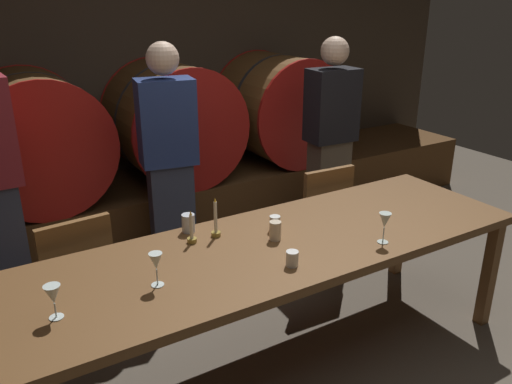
{
  "coord_description": "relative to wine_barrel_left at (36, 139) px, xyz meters",
  "views": [
    {
      "loc": [
        -1.61,
        -1.94,
        2.01
      ],
      "look_at": [
        -0.16,
        0.44,
        0.94
      ],
      "focal_mm": 36.26,
      "sensor_mm": 36.0,
      "label": 1
    }
  ],
  "objects": [
    {
      "name": "barrel_shelf",
      "position": [
        1.09,
        0.0,
        -0.75
      ],
      "size": [
        6.21,
        0.9,
        0.52
      ],
      "primitive_type": "cube",
      "color": "brown",
      "rests_on": "ground"
    },
    {
      "name": "wine_barrel_center",
      "position": [
        1.08,
        0.0,
        0.0
      ],
      "size": [
        0.99,
        0.88,
        0.99
      ],
      "color": "brown",
      "rests_on": "barrel_shelf"
    },
    {
      "name": "cup_far_left",
      "position": [
        0.51,
        -1.56,
        -0.19
      ],
      "size": [
        0.07,
        0.07,
        0.1
      ],
      "primitive_type": "cylinder",
      "color": "silver",
      "rests_on": "dining_table"
    },
    {
      "name": "wine_glass_center",
      "position": [
        0.15,
        -2.01,
        -0.12
      ],
      "size": [
        0.06,
        0.06,
        0.16
      ],
      "color": "silver",
      "rests_on": "dining_table"
    },
    {
      "name": "chair_left",
      "position": [
        -0.07,
        -1.24,
        -0.52
      ],
      "size": [
        0.43,
        0.43,
        0.88
      ],
      "rotation": [
        0.0,
        0.0,
        3.23
      ],
      "color": "brown",
      "rests_on": "ground"
    },
    {
      "name": "cup_center_left",
      "position": [
        0.78,
        -2.18,
        -0.2
      ],
      "size": [
        0.06,
        0.06,
        0.08
      ],
      "primitive_type": "cylinder",
      "color": "white",
      "rests_on": "dining_table"
    },
    {
      "name": "ground_plane",
      "position": [
        1.09,
        -2.05,
        -1.01
      ],
      "size": [
        8.97,
        8.97,
        0.0
      ],
      "primitive_type": "plane",
      "color": "brown"
    },
    {
      "name": "wine_barrel_left",
      "position": [
        0.0,
        0.0,
        0.0
      ],
      "size": [
        0.99,
        0.88,
        0.99
      ],
      "color": "brown",
      "rests_on": "barrel_shelf"
    },
    {
      "name": "candle_left",
      "position": [
        0.47,
        -1.69,
        -0.19
      ],
      "size": [
        0.05,
        0.05,
        0.19
      ],
      "color": "olive",
      "rests_on": "dining_table"
    },
    {
      "name": "guest_right",
      "position": [
        2.05,
        -0.9,
        -0.12
      ],
      "size": [
        0.39,
        0.26,
        1.72
      ],
      "rotation": [
        0.0,
        0.0,
        3.08
      ],
      "color": "brown",
      "rests_on": "ground"
    },
    {
      "name": "wine_barrel_right",
      "position": [
        2.15,
        0.0,
        0.0
      ],
      "size": [
        0.99,
        0.88,
        0.99
      ],
      "color": "brown",
      "rests_on": "barrel_shelf"
    },
    {
      "name": "wine_glass_right",
      "position": [
        1.35,
        -2.22,
        -0.12
      ],
      "size": [
        0.07,
        0.07,
        0.17
      ],
      "color": "silver",
      "rests_on": "dining_table"
    },
    {
      "name": "back_wall",
      "position": [
        1.09,
        0.55,
        0.48
      ],
      "size": [
        6.9,
        0.24,
        2.99
      ],
      "primitive_type": "cube",
      "color": "#473A2D",
      "rests_on": "ground"
    },
    {
      "name": "candle_right",
      "position": [
        0.62,
        -1.69,
        -0.18
      ],
      "size": [
        0.05,
        0.05,
        0.23
      ],
      "color": "olive",
      "rests_on": "dining_table"
    },
    {
      "name": "wine_glass_left",
      "position": [
        -0.3,
        -2.03,
        -0.14
      ],
      "size": [
        0.07,
        0.07,
        0.15
      ],
      "color": "silver",
      "rests_on": "dining_table"
    },
    {
      "name": "cup_center_right",
      "position": [
        0.87,
        -1.89,
        -0.19
      ],
      "size": [
        0.06,
        0.06,
        0.1
      ],
      "primitive_type": "cylinder",
      "color": "beige",
      "rests_on": "dining_table"
    },
    {
      "name": "cup_far_right",
      "position": [
        0.93,
        -1.8,
        -0.2
      ],
      "size": [
        0.06,
        0.06,
        0.09
      ],
      "primitive_type": "cylinder",
      "color": "white",
      "rests_on": "dining_table"
    },
    {
      "name": "chair_right",
      "position": [
        1.67,
        -1.26,
        -0.52
      ],
      "size": [
        0.42,
        0.42,
        0.88
      ],
      "rotation": [
        0.0,
        0.0,
        3.09
      ],
      "color": "brown",
      "rests_on": "ground"
    },
    {
      "name": "dining_table",
      "position": [
        0.83,
        -1.93,
        -0.3
      ],
      "size": [
        2.94,
        0.89,
        0.77
      ],
      "color": "brown",
      "rests_on": "ground"
    },
    {
      "name": "guest_center",
      "position": [
        0.74,
        -0.74,
        -0.12
      ],
      "size": [
        0.42,
        0.3,
        1.73
      ],
      "rotation": [
        0.0,
        0.0,
        2.97
      ],
      "color": "#33384C",
      "rests_on": "ground"
    }
  ]
}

